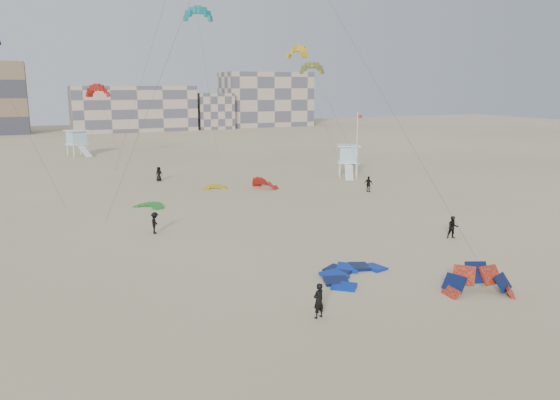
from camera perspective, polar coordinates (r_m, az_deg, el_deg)
name	(u,v)px	position (r m, az deg, el deg)	size (l,w,h in m)	color
ground	(333,312)	(30.25, 5.57, -11.62)	(320.00, 320.00, 0.00)	beige
kite_ground_blue	(352,276)	(35.77, 7.56, -7.89)	(5.01, 5.23, 0.60)	#0720C1
kite_ground_orange	(479,294)	(34.65, 20.05, -9.20)	(4.27, 3.19, 2.81)	#FF3F20
kite_ground_green	(150,207)	(56.61, -13.48, -0.74)	(3.01, 3.16, 0.66)	green
kite_ground_red_far	(265,188)	(65.53, -1.60, 1.27)	(3.73, 3.06, 2.31)	#B32611
kite_ground_yellow	(215,189)	(65.40, -6.80, 1.17)	(2.79, 2.87, 0.77)	#CA960A
kitesurfer_main	(319,301)	(29.19, 4.05, -10.45)	(0.70, 0.46, 1.92)	black
kitesurfer_b	(453,227)	(45.88, 17.62, -2.74)	(0.88, 0.69, 1.82)	black
kitesurfer_c	(155,223)	(46.28, -12.94, -2.35)	(1.17, 0.67, 1.82)	black
kitesurfer_d	(369,184)	(63.72, 9.24, 1.65)	(1.07, 0.44, 1.82)	black
kitesurfer_e	(159,174)	(71.77, -12.54, 2.67)	(0.91, 0.59, 1.86)	black
kitesurfer_f	(353,159)	(85.59, 7.60, 4.27)	(1.65, 0.53, 1.78)	black
kite_fly_olive	(312,69)	(70.73, 3.35, 13.49)	(5.34, 10.28, 14.22)	brown
kite_fly_yellow	(297,53)	(85.26, 1.80, 15.11)	(8.77, 4.75, 17.31)	#CA960A
kite_fly_teal_b	(198,15)	(82.63, -8.57, 18.55)	(4.79, 4.70, 22.12)	teal
kite_fly_red	(98,92)	(89.47, -18.47, 10.66)	(5.18, 6.87, 11.52)	#B32611
lifeguard_tower_near	(348,161)	(74.24, 7.17, 4.09)	(4.08, 6.40, 4.26)	white
lifeguard_tower_far	(77,143)	(101.93, -20.47, 5.59)	(4.14, 6.67, 4.49)	white
flagpole	(357,145)	(71.21, 8.05, 5.72)	(0.71, 0.11, 8.73)	white
condo_mid	(133,108)	(156.06, -15.13, 9.23)	(32.00, 16.00, 12.00)	tan
condo_east	(266,99)	(168.68, -1.51, 10.48)	(26.00, 14.00, 16.00)	tan
condo_fill_right	(213,111)	(159.01, -7.05, 9.23)	(10.00, 10.00, 10.00)	tan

